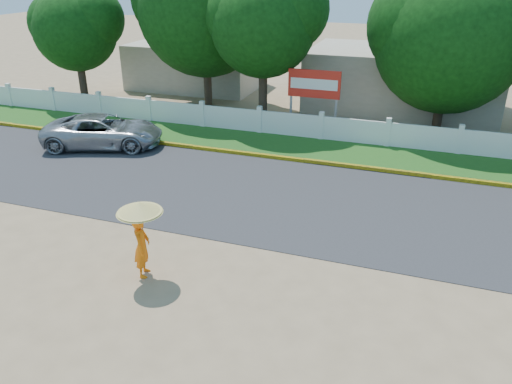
% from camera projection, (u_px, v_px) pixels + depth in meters
% --- Properties ---
extents(ground, '(120.00, 120.00, 0.00)m').
position_uv_depth(ground, '(232.00, 264.00, 13.64)').
color(ground, '#9E8460').
rests_on(ground, ground).
extents(road, '(60.00, 7.00, 0.02)m').
position_uv_depth(road, '(279.00, 197.00, 17.49)').
color(road, '#38383A').
rests_on(road, ground).
extents(grass_verge, '(60.00, 3.50, 0.03)m').
position_uv_depth(grass_verge, '(313.00, 149.00, 22.00)').
color(grass_verge, '#2D601E').
rests_on(grass_verge, ground).
extents(curb, '(40.00, 0.18, 0.16)m').
position_uv_depth(curb, '(304.00, 161.00, 20.51)').
color(curb, yellow).
rests_on(curb, ground).
extents(fence, '(40.00, 0.10, 1.10)m').
position_uv_depth(fence, '(321.00, 128.00, 23.01)').
color(fence, silver).
rests_on(fence, ground).
extents(building_near, '(10.00, 6.00, 3.20)m').
position_uv_depth(building_near, '(402.00, 80.00, 27.52)').
color(building_near, '#B7AD99').
rests_on(building_near, ground).
extents(building_far, '(8.00, 5.00, 2.80)m').
position_uv_depth(building_far, '(196.00, 66.00, 32.31)').
color(building_far, '#B7AD99').
rests_on(building_far, ground).
extents(vehicle, '(5.62, 3.92, 1.43)m').
position_uv_depth(vehicle, '(103.00, 131.00, 22.01)').
color(vehicle, '#9DA1A5').
rests_on(vehicle, ground).
extents(monk_with_parasol, '(1.17, 1.17, 2.12)m').
position_uv_depth(monk_with_parasol, '(141.00, 229.00, 12.61)').
color(monk_with_parasol, orange).
rests_on(monk_with_parasol, ground).
extents(billboard, '(2.50, 0.13, 2.95)m').
position_uv_depth(billboard, '(314.00, 87.00, 23.48)').
color(billboard, gray).
rests_on(billboard, ground).
extents(tree_row, '(33.99, 8.04, 9.45)m').
position_uv_depth(tree_row, '(384.00, 20.00, 23.24)').
color(tree_row, '#473828').
rests_on(tree_row, ground).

